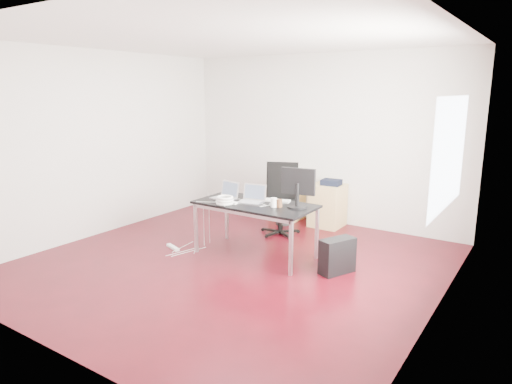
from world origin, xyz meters
The scene contains 18 objects.
room_shell centered at (0.04, 0.00, 1.40)m, with size 5.00×5.00×5.00m.
desk centered at (0.07, 0.42, 0.68)m, with size 1.60×0.80×0.73m.
office_chair centered at (-0.16, 1.50, 0.61)m, with size 0.63×0.65×1.08m.
filing_cabinet_left centered at (-0.47, 2.23, 0.35)m, with size 0.50×0.50×0.70m, color tan.
filing_cabinet_right centered at (0.30, 2.23, 0.35)m, with size 0.50×0.50×0.70m, color tan.
pc_tower centered at (1.26, 0.46, 0.22)m, with size 0.20×0.45×0.44m, color black.
wastebasket centered at (-0.35, 1.90, 0.14)m, with size 0.24×0.24×0.28m, color black.
power_strip centered at (-1.05, -0.01, 0.02)m, with size 0.30×0.06×0.04m, color white.
laptop_left centered at (-0.42, 0.42, 0.79)m, with size 0.37×0.31×0.23m.
laptop_right centered at (0.00, 0.45, 0.79)m, with size 0.37×0.30×0.23m.
monitor centered at (0.65, 0.55, 1.01)m, with size 0.45×0.26×0.51m.
keyboard centered at (0.22, 0.66, 0.74)m, with size 0.44×0.14×0.02m, color white.
cup_white centered at (0.38, 0.38, 0.79)m, with size 0.08×0.08×0.12m, color white.
cup_brown centered at (0.45, 0.42, 0.78)m, with size 0.08×0.08×0.10m, color #56331D.
cable_coil centered at (-0.23, 0.16, 0.78)m, with size 0.24×0.24×0.11m.
power_adapter centered at (-0.13, 0.23, 0.74)m, with size 0.07×0.07×0.03m, color white.
speaker centered at (-0.48, 2.26, 0.79)m, with size 0.09×0.08×0.18m, color #9E9E9E.
navy_garment centered at (0.36, 2.22, 0.74)m, with size 0.30×0.24×0.09m, color black.
Camera 1 is at (3.35, -4.49, 2.20)m, focal length 32.00 mm.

